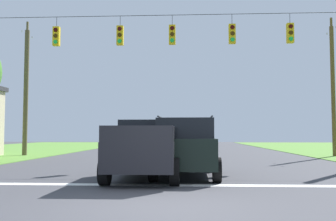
{
  "coord_description": "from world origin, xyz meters",
  "views": [
    {
      "loc": [
        0.55,
        -7.61,
        1.48
      ],
      "look_at": [
        -0.57,
        14.09,
        2.85
      ],
      "focal_mm": 39.57,
      "sensor_mm": 36.0,
      "label": 1
    }
  ],
  "objects": [
    {
      "name": "ground_plane",
      "position": [
        0.0,
        0.0,
        0.0
      ],
      "size": [
        120.0,
        120.0,
        0.0
      ],
      "primitive_type": "plane",
      "color": "#3D3D42"
    },
    {
      "name": "stop_bar_stripe",
      "position": [
        0.0,
        3.16,
        0.0
      ],
      "size": [
        15.85,
        0.45,
        0.01
      ],
      "primitive_type": "cube",
      "color": "white",
      "rests_on": "ground"
    },
    {
      "name": "lane_dash_0",
      "position": [
        0.0,
        9.16,
        0.0
      ],
      "size": [
        2.5,
        0.15,
        0.01
      ],
      "primitive_type": "cube",
      "rotation": [
        0.0,
        0.0,
        1.57
      ],
      "color": "white",
      "rests_on": "ground"
    },
    {
      "name": "lane_dash_1",
      "position": [
        0.0,
        15.5,
        0.0
      ],
      "size": [
        2.5,
        0.15,
        0.01
      ],
      "primitive_type": "cube",
      "rotation": [
        0.0,
        0.0,
        1.57
      ],
      "color": "white",
      "rests_on": "ground"
    },
    {
      "name": "lane_dash_2",
      "position": [
        0.0,
        21.97,
        0.0
      ],
      "size": [
        2.5,
        0.15,
        0.01
      ],
      "primitive_type": "cube",
      "rotation": [
        0.0,
        0.0,
        1.57
      ],
      "color": "white",
      "rests_on": "ground"
    },
    {
      "name": "lane_dash_3",
      "position": [
        0.0,
        30.87,
        0.0
      ],
      "size": [
        2.5,
        0.15,
        0.01
      ],
      "primitive_type": "cube",
      "rotation": [
        0.0,
        0.0,
        1.57
      ],
      "color": "white",
      "rests_on": "ground"
    },
    {
      "name": "lane_dash_4",
      "position": [
        0.0,
        36.12,
        0.0
      ],
      "size": [
        2.5,
        0.15,
        0.01
      ],
      "primitive_type": "cube",
      "rotation": [
        0.0,
        0.0,
        1.57
      ],
      "color": "white",
      "rests_on": "ground"
    },
    {
      "name": "overhead_signal_span",
      "position": [
        -0.13,
        10.12,
        4.44
      ],
      "size": [
        18.81,
        0.31,
        7.81
      ],
      "color": "brown",
      "rests_on": "ground"
    },
    {
      "name": "pickup_truck",
      "position": [
        -0.82,
        4.92,
        0.97
      ],
      "size": [
        2.29,
        5.41,
        1.95
      ],
      "color": "black",
      "rests_on": "ground"
    },
    {
      "name": "suv_black",
      "position": [
        0.52,
        5.43,
        1.06
      ],
      "size": [
        2.29,
        4.84,
        2.05
      ],
      "color": "black",
      "rests_on": "ground"
    },
    {
      "name": "distant_car_crossing_white",
      "position": [
        -4.65,
        27.26,
        0.79
      ],
      "size": [
        4.35,
        2.13,
        1.52
      ],
      "color": "silver",
      "rests_on": "ground"
    },
    {
      "name": "utility_pole_mid_right",
      "position": [
        10.15,
        17.08,
        4.49
      ],
      "size": [
        0.26,
        1.65,
        9.19
      ],
      "color": "brown",
      "rests_on": "ground"
    },
    {
      "name": "utility_pole_near_left",
      "position": [
        -10.46,
        17.02,
        4.45
      ],
      "size": [
        0.31,
        1.68,
        9.23
      ],
      "color": "brown",
      "rests_on": "ground"
    }
  ]
}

